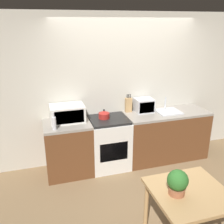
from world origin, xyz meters
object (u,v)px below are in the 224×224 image
at_px(kettle, 104,114).
at_px(dining_table, 189,199).
at_px(toaster_oven, 144,105).
at_px(bottle, 54,123).
at_px(microwave, 67,113).
at_px(stove_range, 109,143).

relative_size(kettle, dining_table, 0.23).
height_order(toaster_oven, dining_table, toaster_oven).
bearing_deg(bottle, kettle, 16.11).
relative_size(microwave, bottle, 1.97).
bearing_deg(stove_range, dining_table, -79.39).
bearing_deg(microwave, kettle, -4.82).
bearing_deg(stove_range, microwave, 171.87).
bearing_deg(kettle, microwave, 175.18).
height_order(kettle, dining_table, kettle).
xyz_separation_m(microwave, toaster_oven, (1.37, 0.05, -0.01)).
relative_size(kettle, toaster_oven, 0.59).
bearing_deg(stove_range, bottle, -167.76).
height_order(kettle, microwave, microwave).
relative_size(toaster_oven, dining_table, 0.40).
xyz_separation_m(kettle, bottle, (-0.84, -0.24, 0.04)).
xyz_separation_m(kettle, toaster_oven, (0.77, 0.10, 0.06)).
bearing_deg(toaster_oven, kettle, -172.31).
distance_m(kettle, bottle, 0.87).
height_order(kettle, bottle, bottle).
bearing_deg(toaster_oven, microwave, -177.79).
bearing_deg(dining_table, toaster_oven, 80.28).
bearing_deg(microwave, dining_table, -62.62).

